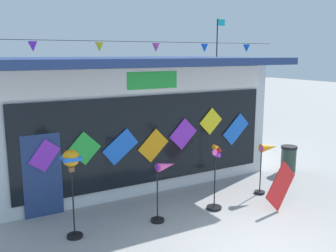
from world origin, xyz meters
The scene contains 7 objects.
kite_shop_building centered at (-0.25, 6.11, 1.88)m, with size 8.51×5.56×5.03m.
wind_spinner_far_left centered at (-2.85, 2.46, 1.53)m, with size 0.36×0.36×1.92m.
wind_spinner_left centered at (-0.80, 2.27, 0.99)m, with size 0.65×0.32×1.41m.
wind_spinner_center_left centered at (0.61, 2.18, 0.94)m, with size 0.38×0.38×1.68m.
wind_spinner_center_right centered at (2.56, 2.43, 1.09)m, with size 0.70×0.29×1.40m.
trash_bin centered at (4.53, 3.45, 0.44)m, with size 0.52×0.52×0.86m.
display_kite_on_ground centered at (2.05, 1.41, 0.59)m, with size 0.60×0.03×1.09m, color red.
Camera 1 is at (-4.80, -4.94, 3.83)m, focal length 40.33 mm.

